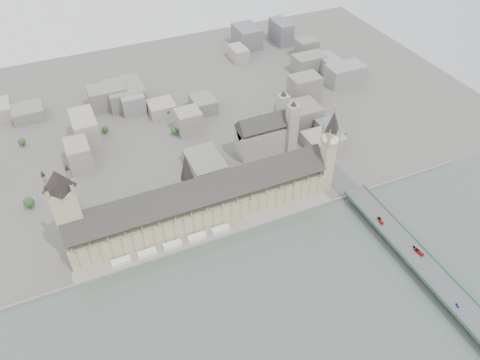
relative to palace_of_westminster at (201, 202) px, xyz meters
name	(u,v)px	position (x,y,z in m)	size (l,w,h in m)	color
ground	(209,230)	(0.00, -19.70, -22.71)	(900.00, 900.00, 0.00)	#595651
embankment_wall	(214,240)	(0.00, -34.70, -21.21)	(600.00, 1.50, 3.00)	gray
river_terrace	(211,235)	(0.00, -27.20, -21.71)	(270.00, 15.00, 2.00)	gray
terrace_tents	(172,245)	(-40.00, -26.70, -18.71)	(118.00, 7.00, 4.00)	white
palace_of_westminster	(201,202)	(0.00, 0.00, 0.00)	(265.00, 40.73, 55.44)	tan
elizabeth_tower	(329,146)	(138.00, -11.70, 35.38)	(17.00, 17.00, 107.50)	tan
victoria_tower	(67,209)	(-122.00, 6.30, 32.50)	(30.00, 30.00, 100.00)	tan
central_tower	(187,174)	(-10.00, 6.30, 35.21)	(13.00, 13.00, 48.00)	gray
westminster_bridge	(396,238)	(162.00, -107.20, -17.58)	(25.00, 325.00, 10.25)	#474749
bridge_parapets	(429,267)	(162.00, -151.70, -11.88)	(25.00, 235.00, 1.15)	#35614A
westminster_abbey	(267,134)	(110.92, 75.30, 2.38)	(68.00, 36.00, 64.00)	#9B968B
city_skyline_inland	(143,97)	(0.00, 225.30, -3.71)	(720.00, 360.00, 38.00)	gray
park_trees	(180,191)	(-10.00, 40.30, -15.21)	(110.00, 30.00, 15.00)	#1A4A1B
red_bus_north	(380,221)	(157.19, -86.73, -11.09)	(2.29, 9.81, 2.73)	#BB3115
red_bus_south	(419,252)	(165.32, -134.34, -11.06)	(2.34, 9.99, 2.78)	red
car_blue	(457,305)	(156.72, -192.99, -11.73)	(1.70, 4.23, 1.44)	#172598
car_silver	(414,247)	(165.76, -127.70, -11.82)	(1.34, 3.83, 1.26)	gray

